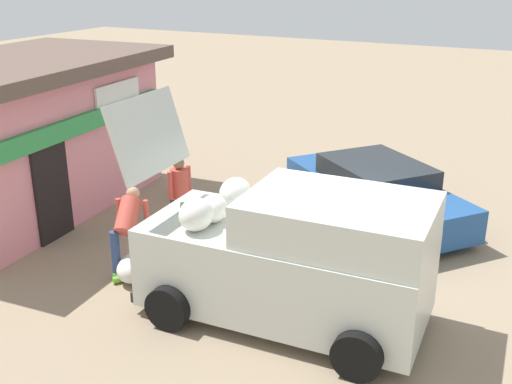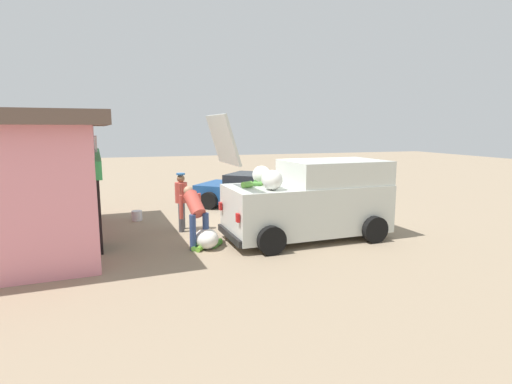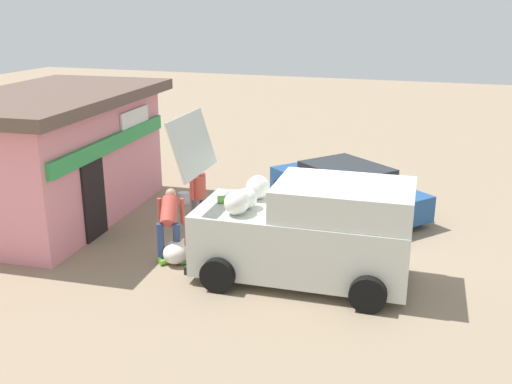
% 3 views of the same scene
% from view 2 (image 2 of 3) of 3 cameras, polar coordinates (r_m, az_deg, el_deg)
% --- Properties ---
extents(ground_plane, '(60.00, 60.00, 0.00)m').
position_cam_2_polar(ground_plane, '(12.29, 2.17, -4.20)').
color(ground_plane, gray).
extents(storefront_bar, '(6.56, 4.13, 3.16)m').
position_cam_2_polar(storefront_bar, '(10.99, -29.76, 1.63)').
color(storefront_bar, pink).
rests_on(storefront_bar, ground_plane).
extents(delivery_van, '(2.38, 4.54, 3.14)m').
position_cam_2_polar(delivery_van, '(10.40, 7.82, -1.03)').
color(delivery_van, silver).
rests_on(delivery_van, ground_plane).
extents(parked_sedan, '(4.17, 4.54, 1.21)m').
position_cam_2_polar(parked_sedan, '(14.36, 0.34, 0.12)').
color(parked_sedan, '#1E4C8C').
rests_on(parked_sedan, ground_plane).
extents(vendor_standing, '(0.56, 0.40, 1.61)m').
position_cam_2_polar(vendor_standing, '(11.22, -10.61, -0.85)').
color(vendor_standing, '#4C4C51').
rests_on(vendor_standing, ground_plane).
extents(customer_bending, '(0.78, 0.65, 1.44)m').
position_cam_2_polar(customer_bending, '(9.58, -8.70, -2.69)').
color(customer_bending, navy).
rests_on(customer_bending, ground_plane).
extents(unloaded_banana_pile, '(0.72, 0.83, 0.47)m').
position_cam_2_polar(unloaded_banana_pile, '(9.62, -7.02, -6.70)').
color(unloaded_banana_pile, silver).
rests_on(unloaded_banana_pile, ground_plane).
extents(paint_bucket, '(0.31, 0.31, 0.30)m').
position_cam_2_polar(paint_bucket, '(12.90, -16.64, -3.25)').
color(paint_bucket, silver).
rests_on(paint_bucket, ground_plane).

